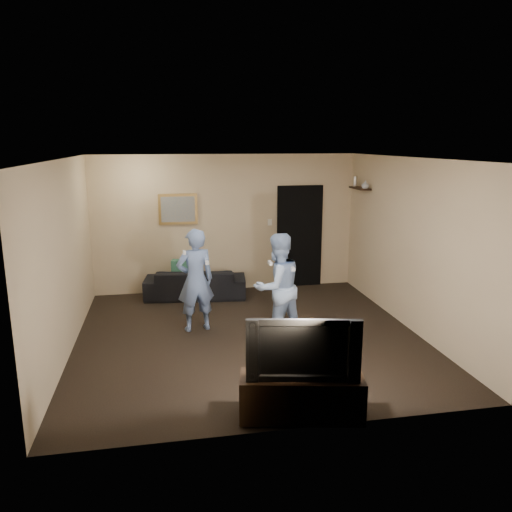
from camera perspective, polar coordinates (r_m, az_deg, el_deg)
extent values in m
plane|color=black|center=(7.51, -0.85, -9.14)|extent=(5.00, 5.00, 0.00)
cube|color=silver|center=(6.96, -0.92, 11.09)|extent=(5.00, 5.00, 0.04)
cube|color=tan|center=(9.56, -3.44, 3.74)|extent=(5.00, 0.04, 2.60)
cube|color=tan|center=(4.77, 4.27, -5.75)|extent=(5.00, 0.04, 2.60)
cube|color=tan|center=(7.15, -21.04, -0.25)|extent=(0.04, 5.00, 2.60)
cube|color=tan|center=(7.93, 17.21, 1.28)|extent=(0.04, 5.00, 2.60)
imported|color=black|center=(9.32, -6.94, -3.07)|extent=(1.91, 0.93, 0.54)
cube|color=#1C5540|center=(9.25, -8.16, -1.86)|extent=(0.49, 0.28, 0.47)
cube|color=olive|center=(9.42, -8.91, 5.32)|extent=(0.72, 0.05, 0.57)
cube|color=slate|center=(9.39, -8.90, 5.30)|extent=(0.62, 0.01, 0.47)
cube|color=black|center=(9.86, 4.99, 2.24)|extent=(0.90, 0.06, 2.00)
cube|color=silver|center=(9.67, 1.59, 3.88)|extent=(0.08, 0.02, 0.12)
cube|color=black|center=(9.40, 11.80, 7.59)|extent=(0.20, 0.60, 0.03)
imported|color=#BBBCC0|center=(9.18, 12.39, 7.97)|extent=(0.18, 0.18, 0.14)
cylinder|color=#B8B8BC|center=(9.63, 11.26, 8.36)|extent=(0.06, 0.06, 0.18)
cube|color=black|center=(5.38, 5.23, -15.70)|extent=(1.33, 0.66, 0.46)
imported|color=black|center=(5.14, 5.36, -10.24)|extent=(1.15, 0.38, 0.66)
imported|color=#6983B6|center=(7.58, -6.94, -2.75)|extent=(0.64, 0.48, 1.58)
cube|color=white|center=(7.24, -8.19, 0.40)|extent=(0.04, 0.14, 0.04)
cube|color=white|center=(7.29, -5.64, -0.73)|extent=(0.05, 0.09, 0.05)
imported|color=#97B3DC|center=(7.19, 2.47, -3.56)|extent=(0.92, 0.83, 1.57)
cube|color=white|center=(6.84, 1.61, -0.78)|extent=(0.04, 0.14, 0.04)
cube|color=white|center=(6.94, 4.19, -1.48)|extent=(0.05, 0.09, 0.05)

